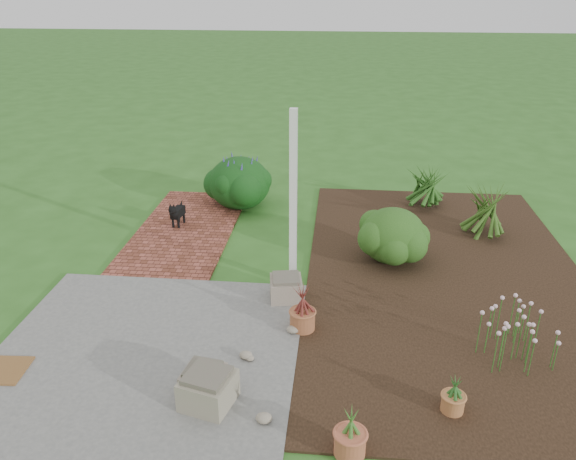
# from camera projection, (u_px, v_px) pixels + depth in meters

# --- Properties ---
(ground) EXTENTS (80.00, 80.00, 0.00)m
(ground) POSITION_uv_depth(u_px,v_px,m) (271.00, 286.00, 7.92)
(ground) COLOR #2C5D1D
(ground) RESTS_ON ground
(concrete_patio) EXTENTS (3.50, 3.50, 0.04)m
(concrete_patio) POSITION_uv_depth(u_px,v_px,m) (144.00, 356.00, 6.44)
(concrete_patio) COLOR #5F5F5D
(concrete_patio) RESTS_ON ground
(brick_path) EXTENTS (1.60, 3.50, 0.04)m
(brick_path) POSITION_uv_depth(u_px,v_px,m) (186.00, 229.00, 9.65)
(brick_path) COLOR brown
(brick_path) RESTS_ON ground
(garden_bed) EXTENTS (4.00, 7.00, 0.03)m
(garden_bed) POSITION_uv_depth(u_px,v_px,m) (446.00, 276.00, 8.15)
(garden_bed) COLOR black
(garden_bed) RESTS_ON ground
(veranda_post) EXTENTS (0.10, 0.10, 2.50)m
(veranda_post) POSITION_uv_depth(u_px,v_px,m) (293.00, 202.00, 7.47)
(veranda_post) COLOR white
(veranda_post) RESTS_ON ground
(stone_trough_near) EXTENTS (0.59, 0.59, 0.32)m
(stone_trough_near) POSITION_uv_depth(u_px,v_px,m) (208.00, 390.00, 5.64)
(stone_trough_near) COLOR gray
(stone_trough_near) RESTS_ON concrete_patio
(stone_trough_mid) EXTENTS (0.46, 0.46, 0.26)m
(stone_trough_mid) POSITION_uv_depth(u_px,v_px,m) (204.00, 381.00, 5.81)
(stone_trough_mid) COLOR gray
(stone_trough_mid) RESTS_ON concrete_patio
(stone_trough_far) EXTENTS (0.48, 0.48, 0.28)m
(stone_trough_far) POSITION_uv_depth(u_px,v_px,m) (286.00, 289.00, 7.51)
(stone_trough_far) COLOR #736659
(stone_trough_far) RESTS_ON concrete_patio
(black_dog) EXTENTS (0.19, 0.50, 0.43)m
(black_dog) POSITION_uv_depth(u_px,v_px,m) (177.00, 212.00, 9.63)
(black_dog) COLOR black
(black_dog) RESTS_ON brick_path
(cream_ceramic_urn) EXTENTS (0.34, 0.34, 0.36)m
(cream_ceramic_urn) POSITION_uv_depth(u_px,v_px,m) (217.00, 185.00, 11.12)
(cream_ceramic_urn) COLOR #EFDEC5
(cream_ceramic_urn) RESTS_ON brick_path
(evergreen_shrub) EXTENTS (1.11, 1.11, 0.84)m
(evergreen_shrub) POSITION_uv_depth(u_px,v_px,m) (393.00, 234.00, 8.44)
(evergreen_shrub) COLOR #0D420F
(evergreen_shrub) RESTS_ON garden_bed
(agapanthus_clump_back) EXTENTS (1.24, 1.24, 1.00)m
(agapanthus_clump_back) POSITION_uv_depth(u_px,v_px,m) (487.00, 206.00, 9.28)
(agapanthus_clump_back) COLOR #1A3B13
(agapanthus_clump_back) RESTS_ON garden_bed
(agapanthus_clump_front) EXTENTS (1.25, 1.25, 0.91)m
(agapanthus_clump_front) POSITION_uv_depth(u_px,v_px,m) (427.00, 183.00, 10.44)
(agapanthus_clump_front) COLOR #103913
(agapanthus_clump_front) RESTS_ON garden_bed
(pink_flower_patch) EXTENTS (1.07, 1.07, 0.59)m
(pink_flower_patch) POSITION_uv_depth(u_px,v_px,m) (512.00, 331.00, 6.37)
(pink_flower_patch) COLOR #113D0F
(pink_flower_patch) RESTS_ON garden_bed
(terracotta_pot_bronze) EXTENTS (0.35, 0.35, 0.25)m
(terracotta_pot_bronze) POSITION_uv_depth(u_px,v_px,m) (302.00, 320.00, 6.87)
(terracotta_pot_bronze) COLOR #9A5834
(terracotta_pot_bronze) RESTS_ON garden_bed
(terracotta_pot_small_left) EXTENTS (0.28, 0.28, 0.19)m
(terracotta_pot_small_left) POSITION_uv_depth(u_px,v_px,m) (453.00, 403.00, 5.58)
(terracotta_pot_small_left) COLOR #AD6A3A
(terracotta_pot_small_left) RESTS_ON garden_bed
(terracotta_pot_small_right) EXTENTS (0.34, 0.34, 0.24)m
(terracotta_pot_small_right) POSITION_uv_depth(u_px,v_px,m) (350.00, 443.00, 5.06)
(terracotta_pot_small_right) COLOR #B15A3C
(terracotta_pot_small_right) RESTS_ON garden_bed
(purple_flowering_bush) EXTENTS (1.48, 1.48, 0.98)m
(purple_flowering_bush) POSITION_uv_depth(u_px,v_px,m) (239.00, 182.00, 10.48)
(purple_flowering_bush) COLOR black
(purple_flowering_bush) RESTS_ON ground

